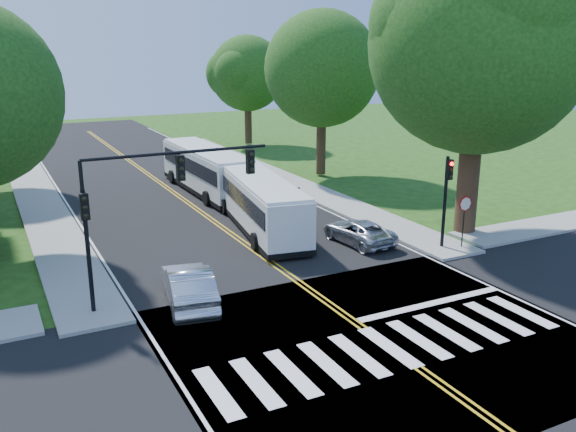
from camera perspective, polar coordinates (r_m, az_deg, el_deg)
ground at (r=21.09m, az=8.63°, el=-11.47°), size 140.00×140.00×0.00m
road at (r=36.23m, az=-8.03°, el=0.29°), size 14.00×96.00×0.01m
cross_road at (r=21.09m, az=8.63°, el=-11.45°), size 60.00×12.00×0.01m
center_line at (r=39.91m, az=-9.92°, el=1.67°), size 0.36×70.00×0.01m
edge_line_w at (r=38.57m, az=-19.60°, el=0.48°), size 0.12×70.00×0.01m
edge_line_e at (r=42.32m, az=-1.10°, el=2.71°), size 0.12×70.00×0.01m
crosswalk at (r=20.73m, az=9.45°, el=-11.97°), size 12.60×3.00×0.01m
stop_bar at (r=24.20m, az=13.26°, el=-7.97°), size 6.60×0.40×0.01m
sidewalk_nw at (r=41.31m, az=-22.24°, el=1.28°), size 2.60×40.00×0.15m
sidewalk_ne at (r=45.58m, az=-1.06°, el=3.74°), size 2.60×40.00×0.15m
tree_ne_big at (r=32.01m, az=17.47°, el=15.15°), size 10.80×10.80×14.91m
tree_east_mid at (r=45.23m, az=3.22°, el=13.57°), size 8.40×8.40×11.93m
tree_east_far at (r=60.03m, az=-3.82°, el=13.15°), size 7.20×7.20×10.34m
signal_nw at (r=22.78m, az=-12.77°, el=2.16°), size 7.15×0.46×5.66m
signal_ne at (r=29.71m, az=14.61°, el=2.38°), size 0.30×0.46×4.40m
stop_sign at (r=30.14m, az=16.21°, el=0.62°), size 0.76×0.08×2.53m
bus_lead at (r=32.41m, az=-2.63°, el=1.29°), size 3.98×11.07×2.80m
bus_follow at (r=41.08m, az=-7.70°, el=4.38°), size 2.85×11.39×2.94m
hatchback at (r=23.49m, az=-9.26°, el=-6.48°), size 2.38×4.85×1.53m
suv at (r=30.53m, az=6.61°, el=-1.45°), size 2.31×4.39×1.18m
dark_sedan at (r=39.04m, az=-1.08°, el=2.43°), size 1.63×3.88×1.12m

